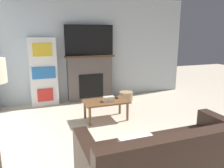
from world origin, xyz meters
TOP-DOWN VIEW (x-y plane):
  - wall_back at (0.00, 4.66)m, footprint 5.56×0.06m
  - fireplace at (-0.07, 4.51)m, footprint 1.29×0.28m
  - tv at (-0.07, 4.49)m, footprint 1.27×0.03m
  - couch at (-0.14, 0.78)m, footprint 1.96×0.98m
  - coffee_table at (-0.14, 3.00)m, footprint 0.91×0.53m
  - tissue_box at (-0.09, 2.95)m, footprint 0.22×0.12m
  - remote_control at (0.14, 3.12)m, footprint 0.04×0.15m
  - bookshelf at (-1.25, 4.49)m, footprint 0.65×0.29m
  - storage_basket at (0.79, 4.07)m, footprint 0.35×0.35m

SIDE VIEW (x-z plane):
  - storage_basket at x=0.79m, z-range 0.00..0.24m
  - couch at x=-0.14m, z-range -0.13..0.71m
  - coffee_table at x=-0.14m, z-range 0.14..0.55m
  - remote_control at x=0.14m, z-range 0.40..0.42m
  - tissue_box at x=-0.09m, z-range 0.40..0.50m
  - fireplace at x=-0.07m, z-range 0.00..1.20m
  - bookshelf at x=-1.25m, z-range 0.00..1.65m
  - wall_back at x=0.00m, z-range 0.00..2.70m
  - tv at x=-0.07m, z-range 1.19..1.97m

